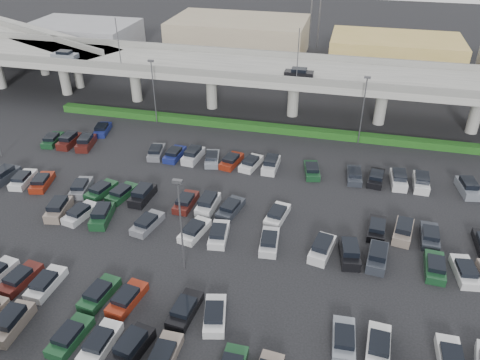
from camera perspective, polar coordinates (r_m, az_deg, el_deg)
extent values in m
plane|color=black|center=(53.27, -3.91, -5.09)|extent=(280.00, 280.00, 0.00)
cube|color=gray|center=(77.83, 2.95, 13.13)|extent=(150.00, 13.00, 1.10)
cube|color=slate|center=(71.68, 1.99, 12.42)|extent=(150.00, 0.50, 1.00)
cube|color=slate|center=(83.39, 3.83, 15.12)|extent=(150.00, 0.50, 1.00)
cylinder|color=gray|center=(92.92, -20.63, 11.73)|extent=(1.80, 1.80, 6.70)
cube|color=slate|center=(92.01, -21.00, 13.56)|extent=(2.60, 9.75, 0.50)
cylinder|color=gray|center=(86.11, -12.63, 11.51)|extent=(1.80, 1.80, 6.70)
cube|color=slate|center=(85.13, -12.88, 13.49)|extent=(2.60, 9.75, 0.50)
cylinder|color=gray|center=(81.16, -3.48, 10.98)|extent=(1.80, 1.80, 6.70)
cube|color=slate|center=(80.12, -3.56, 13.09)|extent=(2.60, 9.75, 0.50)
cylinder|color=gray|center=(78.43, 6.52, 10.09)|extent=(1.80, 1.80, 6.70)
cube|color=slate|center=(77.35, 6.66, 12.26)|extent=(2.60, 9.75, 0.50)
cylinder|color=gray|center=(78.15, 16.84, 8.85)|extent=(1.80, 1.80, 6.70)
cube|color=slate|center=(77.07, 17.20, 11.01)|extent=(2.60, 9.75, 0.50)
cylinder|color=gray|center=(80.35, 26.84, 7.37)|extent=(1.80, 1.80, 6.70)
cube|color=slate|center=(87.53, -20.57, 13.98)|extent=(4.40, 1.82, 0.82)
cube|color=black|center=(87.37, -20.65, 14.37)|extent=(2.30, 1.60, 0.50)
cube|color=black|center=(73.87, 7.20, 12.70)|extent=(4.40, 1.82, 0.82)
cube|color=black|center=(73.68, 7.23, 13.17)|extent=(2.30, 1.60, 0.50)
cylinder|color=#4F5055|center=(78.02, -14.59, 15.75)|extent=(0.14, 0.14, 8.00)
cylinder|color=#4F5055|center=(69.86, 7.06, 14.71)|extent=(0.14, 0.14, 8.00)
cube|color=gray|center=(109.04, -24.82, 15.77)|extent=(50.93, 30.13, 1.10)
cube|color=slate|center=(108.81, -24.95, 16.30)|extent=(47.34, 22.43, 1.00)
cylinder|color=gray|center=(116.07, -26.12, 14.26)|extent=(1.60, 1.60, 6.70)
cylinder|color=gray|center=(105.70, -22.99, 13.50)|extent=(1.60, 1.60, 6.70)
cylinder|color=gray|center=(95.72, -19.22, 12.54)|extent=(1.60, 1.60, 6.70)
cube|color=#173F12|center=(73.90, 1.76, 6.54)|extent=(66.00, 1.60, 1.10)
cube|color=gray|center=(45.82, -26.05, -15.46)|extent=(1.87, 4.42, 1.05)
cube|color=black|center=(45.26, -26.29, -14.73)|extent=(1.63, 2.62, 0.65)
cube|color=#163D21|center=(43.11, -19.98, -17.53)|extent=(2.27, 4.57, 0.82)
cube|color=black|center=(42.55, -20.28, -17.15)|extent=(1.84, 2.46, 0.50)
cube|color=silver|center=(41.91, -16.63, -18.53)|extent=(2.09, 4.50, 0.82)
cube|color=black|center=(41.34, -16.90, -18.16)|extent=(1.74, 2.39, 0.50)
cube|color=black|center=(40.78, -13.07, -19.42)|extent=(2.58, 4.66, 1.05)
cube|color=black|center=(40.16, -13.22, -18.68)|extent=(2.04, 2.85, 0.65)
cube|color=gray|center=(39.99, -9.26, -20.48)|extent=(1.84, 4.41, 0.82)
cube|color=black|center=(39.39, -9.45, -20.13)|extent=(1.61, 2.31, 0.50)
cube|color=#461612|center=(50.00, -25.18, -10.88)|extent=(2.39, 4.60, 0.82)
cube|color=black|center=(49.50, -25.47, -10.48)|extent=(1.90, 2.49, 0.50)
cube|color=silver|center=(48.51, -22.54, -11.63)|extent=(1.98, 4.47, 0.82)
cube|color=black|center=(47.99, -22.83, -11.22)|extent=(1.69, 2.36, 0.50)
cube|color=#163D21|center=(45.88, -16.74, -13.17)|extent=(2.43, 4.62, 0.82)
cube|color=black|center=(45.33, -16.98, -12.76)|extent=(1.92, 2.51, 0.50)
cube|color=maroon|center=(44.76, -13.57, -13.95)|extent=(2.48, 4.63, 0.82)
cube|color=black|center=(44.20, -13.79, -13.54)|extent=(1.94, 2.52, 0.50)
cube|color=black|center=(42.96, -6.73, -15.47)|extent=(2.23, 4.55, 0.82)
cube|color=black|center=(42.38, -6.87, -15.08)|extent=(1.81, 2.44, 0.50)
cube|color=silver|center=(42.31, -3.07, -16.19)|extent=(2.75, 4.69, 0.82)
cube|color=black|center=(41.72, -3.17, -15.80)|extent=(2.07, 2.60, 0.50)
cube|color=slate|center=(41.44, 12.51, -18.50)|extent=(2.04, 4.49, 0.82)
cube|color=black|center=(40.83, 12.60, -18.14)|extent=(1.71, 2.38, 0.50)
cube|color=silver|center=(41.67, 16.48, -18.88)|extent=(2.11, 4.51, 0.82)
cube|color=black|center=(41.07, 16.62, -18.52)|extent=(1.75, 2.40, 0.50)
cube|color=silver|center=(42.68, 24.25, -19.38)|extent=(1.87, 4.42, 0.82)
cube|color=black|center=(42.09, 24.48, -19.03)|extent=(1.63, 2.32, 0.50)
cube|color=gray|center=(58.07, -21.21, -3.38)|extent=(2.52, 4.64, 1.05)
cube|color=black|center=(57.64, -21.36, -2.71)|extent=(2.01, 2.83, 0.65)
cube|color=#BBBBC0|center=(56.73, -18.87, -3.90)|extent=(2.67, 4.68, 0.82)
cube|color=black|center=(56.25, -19.07, -3.49)|extent=(2.03, 2.58, 0.50)
cube|color=#163D21|center=(55.35, -16.45, -4.25)|extent=(2.62, 4.67, 1.05)
cube|color=black|center=(54.90, -16.57, -3.55)|extent=(2.07, 2.86, 0.65)
cube|color=slate|center=(53.13, -11.21, -5.26)|extent=(2.65, 4.67, 0.82)
cube|color=black|center=(52.62, -11.36, -4.83)|extent=(2.02, 2.57, 0.50)
cube|color=silver|center=(51.34, -5.55, -6.20)|extent=(2.71, 4.69, 0.82)
cube|color=black|center=(50.81, -5.66, -5.77)|extent=(2.05, 2.59, 0.50)
cube|color=silver|center=(50.64, -2.58, -6.67)|extent=(2.33, 4.59, 0.82)
cube|color=black|center=(50.10, -2.66, -6.24)|extent=(1.86, 2.47, 0.50)
cube|color=#BBBBC0|center=(49.67, 3.59, -7.59)|extent=(2.18, 4.54, 0.82)
cube|color=black|center=(49.12, 3.57, -7.16)|extent=(1.79, 2.43, 0.50)
cube|color=silver|center=(49.23, 9.96, -8.33)|extent=(2.65, 4.67, 1.05)
cube|color=black|center=(48.72, 10.05, -7.59)|extent=(2.08, 2.87, 0.65)
cube|color=black|center=(49.28, 13.17, -8.72)|extent=(2.43, 4.61, 1.05)
cube|color=black|center=(48.76, 13.29, -7.98)|extent=(1.95, 2.80, 0.65)
cube|color=#272B33|center=(49.48, 16.38, -9.08)|extent=(2.29, 4.57, 1.05)
cube|color=black|center=(48.96, 16.52, -8.35)|extent=(1.88, 2.76, 0.65)
cube|color=#163D21|center=(50.40, 22.65, -9.81)|extent=(2.07, 4.50, 0.82)
cube|color=black|center=(49.86, 22.82, -9.40)|extent=(1.73, 2.39, 0.50)
cube|color=silver|center=(51.04, 25.70, -10.07)|extent=(2.37, 4.60, 0.82)
cube|color=black|center=(50.50, 25.90, -9.67)|extent=(1.88, 2.49, 0.50)
cube|color=#272B33|center=(67.66, -26.78, 0.39)|extent=(2.25, 4.56, 1.05)
cube|color=black|center=(67.29, -26.95, 0.99)|extent=(1.85, 2.75, 0.65)
cube|color=silver|center=(66.05, -24.91, 0.02)|extent=(2.40, 4.60, 0.82)
cube|color=black|center=(65.63, -25.12, 0.40)|extent=(1.90, 2.49, 0.50)
cube|color=maroon|center=(64.46, -22.96, -0.28)|extent=(2.74, 4.69, 0.82)
cube|color=black|center=(64.03, -23.17, 0.11)|extent=(2.06, 2.59, 0.50)
cube|color=slate|center=(61.53, -18.77, -0.92)|extent=(2.69, 4.68, 0.82)
cube|color=black|center=(61.08, -18.96, -0.52)|extent=(2.04, 2.58, 0.50)
cube|color=#163D21|center=(60.20, -16.53, -1.26)|extent=(2.73, 4.69, 0.82)
cube|color=black|center=(59.74, -16.71, -0.85)|extent=(2.06, 2.59, 0.50)
cube|color=#163D21|center=(58.97, -14.19, -1.62)|extent=(2.70, 4.68, 0.82)
cube|color=black|center=(58.50, -14.35, -1.20)|extent=(2.05, 2.58, 0.50)
cube|color=black|center=(57.78, -11.77, -1.89)|extent=(2.05, 4.49, 1.05)
cube|color=black|center=(57.35, -11.86, -1.20)|extent=(1.74, 2.68, 0.65)
cube|color=#461612|center=(55.93, -6.61, -2.74)|extent=(1.99, 4.47, 0.82)
cube|color=black|center=(55.43, -6.72, -2.32)|extent=(1.69, 2.36, 0.50)
cube|color=silver|center=(55.09, -3.92, -3.03)|extent=(2.01, 4.48, 1.05)
cube|color=black|center=(54.63, -3.95, -2.32)|extent=(1.71, 2.67, 0.65)
cube|color=#272B33|center=(54.51, -1.15, -3.52)|extent=(2.69, 4.68, 0.82)
cube|color=black|center=(53.99, -1.20, -3.09)|extent=(2.04, 2.58, 0.50)
cube|color=silver|center=(53.61, 4.57, -4.31)|extent=(2.55, 4.65, 0.82)
cube|color=black|center=(53.08, 4.56, -3.87)|extent=(1.97, 2.54, 0.50)
cube|color=black|center=(53.49, 16.31, -5.77)|extent=(2.18, 4.53, 0.82)
cube|color=black|center=(52.97, 16.42, -5.35)|extent=(1.79, 2.42, 0.50)
cube|color=gray|center=(53.75, 19.25, -5.99)|extent=(2.53, 4.64, 1.05)
cube|color=black|center=(53.28, 19.40, -5.29)|extent=(2.01, 2.83, 0.65)
cube|color=#272B33|center=(54.28, 22.10, -6.40)|extent=(2.02, 4.48, 0.82)
cube|color=black|center=(53.76, 22.25, -5.99)|extent=(1.70, 2.37, 0.50)
cube|color=#163D21|center=(75.20, -21.85, 4.53)|extent=(2.45, 4.62, 0.82)
cube|color=black|center=(74.80, -22.02, 4.89)|extent=(1.92, 2.51, 0.50)
cube|color=#461612|center=(73.66, -20.09, 4.43)|extent=(1.86, 4.41, 1.05)
cube|color=black|center=(73.32, -20.21, 5.00)|extent=(1.62, 2.61, 0.65)
cube|color=#461612|center=(72.24, -18.25, 4.25)|extent=(2.59, 4.66, 1.05)
cube|color=black|center=(71.89, -18.35, 4.83)|extent=(2.05, 2.85, 0.65)
cube|color=slate|center=(67.44, -10.15, 3.32)|extent=(2.58, 4.65, 0.82)
cube|color=black|center=(66.99, -10.26, 3.72)|extent=(1.99, 2.55, 0.50)
cube|color=navy|center=(66.46, -7.96, 3.08)|extent=(2.05, 4.49, 0.82)
cube|color=black|center=(66.00, -8.06, 3.48)|extent=(1.72, 2.38, 0.50)
cube|color=#BBBBC0|center=(65.52, -5.72, 2.92)|extent=(2.25, 4.56, 1.05)
cube|color=black|center=(65.13, -5.76, 3.55)|extent=(1.85, 2.75, 0.65)
cube|color=slate|center=(64.80, -3.41, 2.56)|extent=(2.75, 4.69, 0.82)
cube|color=black|center=(64.33, -3.47, 2.97)|extent=(2.07, 2.60, 0.50)
cube|color=maroon|center=(64.13, -1.05, 2.29)|extent=(2.61, 4.66, 0.82)
cube|color=black|center=(63.66, -1.10, 2.70)|extent=(2.00, 2.56, 0.50)
cube|color=silver|center=(63.57, 1.35, 2.01)|extent=(2.72, 4.69, 0.82)
cube|color=black|center=(63.10, 1.32, 2.42)|extent=(2.06, 2.59, 0.50)
cube|color=silver|center=(63.07, 3.79, 1.80)|extent=(1.93, 4.44, 1.05)
cube|color=black|center=(62.67, 3.82, 2.46)|extent=(1.67, 2.64, 0.65)
cube|color=#163D21|center=(62.60, 8.75, 1.11)|extent=(2.66, 4.67, 0.82)
cube|color=black|center=(62.12, 8.77, 1.52)|extent=(2.03, 2.57, 0.50)
cube|color=#272B33|center=(62.55, 13.75, 0.49)|extent=(2.11, 4.51, 0.82)
cube|color=black|center=(62.06, 13.81, 0.90)|extent=(1.75, 2.40, 0.50)
cube|color=black|center=(62.71, 16.24, 0.18)|extent=(2.32, 4.58, 0.82)
cube|color=black|center=(62.22, 16.33, 0.59)|extent=(1.86, 2.47, 0.50)
cube|color=silver|center=(62.93, 18.73, -0.03)|extent=(2.05, 4.49, 1.05)
cube|color=black|center=(62.52, 18.86, 0.61)|extent=(1.74, 2.68, 0.65)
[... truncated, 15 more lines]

